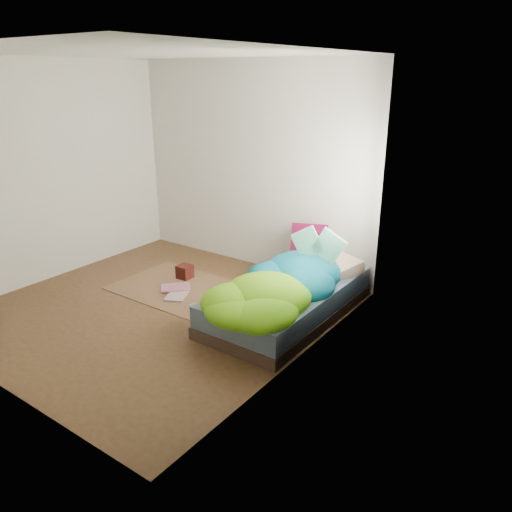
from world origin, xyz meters
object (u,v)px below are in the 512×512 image
(wooden_box, at_px, (185,272))
(bed, at_px, (288,300))
(floor_book_b, at_px, (175,284))
(pillow_magenta, at_px, (309,241))
(open_book, at_px, (318,236))
(floor_book_a, at_px, (168,295))

(wooden_box, bearing_deg, bed, -3.38)
(floor_book_b, bearing_deg, wooden_box, 147.60)
(bed, xyz_separation_m, floor_book_b, (-1.51, -0.14, -0.14))
(pillow_magenta, xyz_separation_m, open_book, (0.40, -0.52, 0.28))
(pillow_magenta, distance_m, wooden_box, 1.59)
(floor_book_a, xyz_separation_m, floor_book_b, (-0.15, 0.28, 0.00))
(wooden_box, bearing_deg, floor_book_a, -67.70)
(pillow_magenta, height_order, floor_book_b, pillow_magenta)
(floor_book_a, bearing_deg, floor_book_b, 93.09)
(wooden_box, distance_m, floor_book_a, 0.56)
(wooden_box, relative_size, floor_book_b, 0.49)
(open_book, xyz_separation_m, wooden_box, (-1.73, -0.23, -0.73))
(bed, xyz_separation_m, pillow_magenta, (-0.24, 0.84, 0.38))
(bed, xyz_separation_m, open_book, (0.16, 0.32, 0.66))
(bed, distance_m, pillow_magenta, 0.95)
(pillow_magenta, xyz_separation_m, wooden_box, (-1.33, -0.75, -0.45))
(open_book, height_order, floor_book_b, open_book)
(pillow_magenta, relative_size, open_book, 0.86)
(bed, distance_m, floor_book_a, 1.43)
(wooden_box, bearing_deg, pillow_magenta, 29.28)
(floor_book_b, bearing_deg, floor_book_a, -18.03)
(floor_book_a, relative_size, floor_book_b, 0.89)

